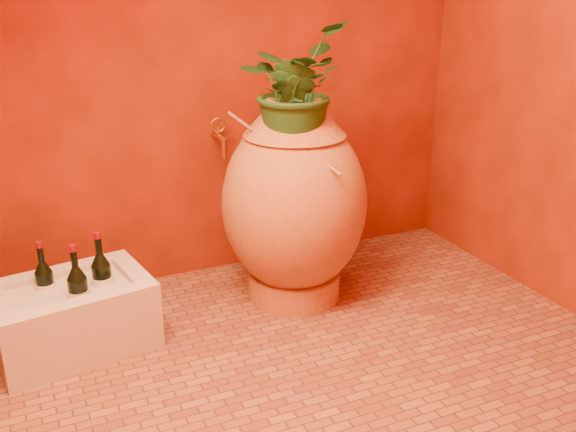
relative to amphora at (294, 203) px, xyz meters
name	(u,v)px	position (x,y,z in m)	size (l,w,h in m)	color
floor	(314,362)	(-0.16, -0.55, -0.47)	(2.50, 2.50, 0.00)	brown
wall_back	(222,19)	(-0.16, 0.45, 0.78)	(2.50, 0.02, 2.50)	#551B04
amphora	(294,203)	(0.00, 0.00, 0.00)	(0.80, 0.80, 0.95)	#B46932
stone_basin	(73,317)	(-1.01, -0.04, -0.33)	(0.67, 0.51, 0.29)	#B8B298
wine_bottle_a	(45,286)	(-1.10, 0.02, -0.21)	(0.07, 0.07, 0.30)	black
wine_bottle_b	(102,280)	(-0.88, -0.04, -0.20)	(0.08, 0.08, 0.33)	black
wine_bottle_c	(79,294)	(-0.98, -0.12, -0.20)	(0.08, 0.08, 0.32)	black
wall_tap	(219,135)	(-0.23, 0.36, 0.26)	(0.08, 0.16, 0.18)	#AF8128
plant_main	(293,86)	(-0.02, -0.03, 0.53)	(0.47, 0.41, 0.53)	#1A491C
plant_side	(289,106)	(-0.06, -0.07, 0.46)	(0.23, 0.18, 0.41)	#1A491C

